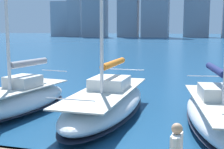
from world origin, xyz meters
name	(u,v)px	position (x,y,z in m)	size (l,w,h in m)	color
sailboat_navy	(219,114)	(-4.36, -6.69, 0.73)	(3.72, 8.71, 11.61)	white
sailboat_orange	(107,102)	(0.78, -7.48, 0.74)	(2.96, 9.36, 12.69)	silver
sailboat_grey	(19,99)	(5.15, -6.73, 0.75)	(3.35, 7.32, 10.03)	silver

